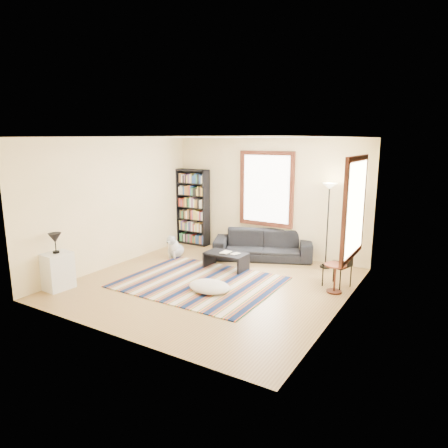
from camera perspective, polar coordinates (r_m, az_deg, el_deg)
The scene contains 21 objects.
floor at distance 7.92m, azimuth -1.89°, elevation -8.81°, with size 5.00×5.00×0.10m, color #A2834A.
ceiling at distance 7.41m, azimuth -2.05°, elevation 12.66°, with size 5.00×5.00×0.10m, color white.
wall_back at distance 9.74m, azimuth 6.25°, elevation 3.88°, with size 5.00×0.10×2.80m, color #FFDEAB.
wall_front at distance 5.62m, azimuth -16.28°, elevation -2.55°, with size 5.00×0.10×2.80m, color #FFDEAB.
wall_left at distance 9.16m, azimuth -15.49°, elevation 2.99°, with size 0.10×5.00×2.80m, color #FFDEAB.
wall_right at distance 6.53m, azimuth 17.17°, elevation -0.61°, with size 0.10×5.00×2.80m, color #FFDEAB.
window_back at distance 9.64m, azimuth 6.07°, elevation 5.00°, with size 1.20×0.06×1.60m, color white.
window_right at distance 7.27m, azimuth 18.20°, elevation 2.19°, with size 0.06×1.20×1.60m, color white.
rug at distance 7.95m, azimuth -3.47°, elevation -8.28°, with size 2.94×2.35×0.02m, color #0C193C.
sofa at distance 9.45m, azimuth 5.55°, elevation -2.97°, with size 0.89×2.26×0.66m, color black.
bookshelf at distance 10.63m, azimuth -4.47°, elevation 2.41°, with size 0.90×0.30×2.00m, color black.
coffee_table at distance 8.69m, azimuth 0.29°, elevation -5.29°, with size 0.90×0.50×0.36m, color black.
book_a at distance 8.69m, azimuth -0.27°, elevation -3.98°, with size 0.19×0.25×0.02m, color beige.
book_b at distance 8.61m, azimuth 1.33°, elevation -4.17°, with size 0.14×0.19×0.01m, color beige.
floor_cushion at distance 7.46m, azimuth -2.09°, elevation -8.92°, with size 0.81×0.61×0.20m, color silver.
floor_lamp at distance 8.89m, azimuth 14.56°, elevation -0.29°, with size 0.30×0.30×1.86m, color black, non-canonical shape.
side_table at distance 7.65m, azimuth 15.54°, elevation -7.49°, with size 0.40×0.40×0.54m, color #4A2412.
folding_chair at distance 7.91m, azimuth 15.89°, elevation -5.65°, with size 0.42×0.40×0.86m, color black.
white_cabinet at distance 8.14m, azimuth -22.65°, elevation -6.22°, with size 0.38×0.50×0.70m, color silver.
table_lamp at distance 7.99m, azimuth -22.96°, elevation -2.54°, with size 0.24×0.24×0.38m, color black, non-canonical shape.
dog at distance 9.59m, azimuth -6.90°, elevation -3.12°, with size 0.40×0.55×0.55m, color silver, non-canonical shape.
Camera 1 is at (4.04, -6.21, 2.76)m, focal length 32.00 mm.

